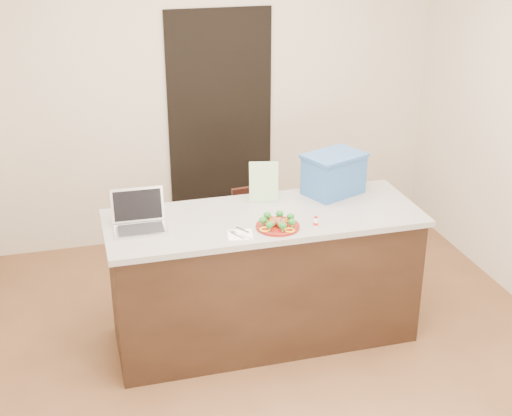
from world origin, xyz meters
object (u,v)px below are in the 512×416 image
object	(u,v)px
napkin	(240,235)
blue_box	(334,174)
chair	(258,234)
plate	(278,226)
laptop	(139,217)
island	(264,277)
yogurt_bottle	(316,223)

from	to	relation	value
napkin	blue_box	xyz separation A→B (m)	(0.79, 0.49, 0.14)
chair	plate	bearing A→B (deg)	-103.95
laptop	chair	world-z (taller)	laptop
island	laptop	xyz separation A→B (m)	(-0.80, 0.04, 0.52)
napkin	yogurt_bottle	xyz separation A→B (m)	(0.49, -0.01, 0.03)
yogurt_bottle	blue_box	world-z (taller)	blue_box
napkin	plate	bearing A→B (deg)	10.27
plate	chair	distance (m)	0.96
plate	chair	xyz separation A→B (m)	(0.10, 0.84, -0.46)
chair	napkin	bearing A→B (deg)	-118.98
island	chair	xyz separation A→B (m)	(0.13, 0.63, 0.01)
blue_box	napkin	bearing A→B (deg)	-171.00
napkin	laptop	distance (m)	0.65
plate	laptop	xyz separation A→B (m)	(-0.83, 0.24, 0.05)
laptop	plate	bearing A→B (deg)	-14.62
chair	island	bearing A→B (deg)	-108.86
island	plate	size ratio (longest dim) A/B	7.48
napkin	blue_box	distance (m)	0.94
plate	napkin	size ratio (longest dim) A/B	1.81
plate	blue_box	xyz separation A→B (m)	(0.54, 0.44, 0.13)
plate	napkin	xyz separation A→B (m)	(-0.25, -0.05, -0.01)
island	plate	distance (m)	0.51
napkin	blue_box	size ratio (longest dim) A/B	0.32
plate	napkin	distance (m)	0.26
island	blue_box	xyz separation A→B (m)	(0.57, 0.24, 0.60)
yogurt_bottle	napkin	bearing A→B (deg)	179.27
blue_box	chair	size ratio (longest dim) A/B	0.57
plate	napkin	world-z (taller)	plate
island	chair	bearing A→B (deg)	77.97
island	blue_box	size ratio (longest dim) A/B	4.32
yogurt_bottle	laptop	xyz separation A→B (m)	(-1.06, 0.29, 0.03)
laptop	chair	xyz separation A→B (m)	(0.93, 0.59, -0.51)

